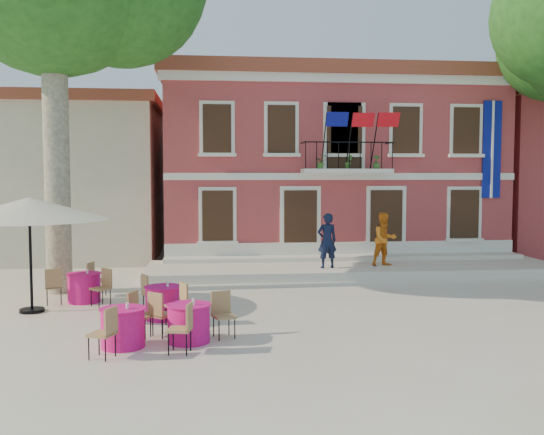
{
  "coord_description": "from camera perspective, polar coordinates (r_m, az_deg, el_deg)",
  "views": [
    {
      "loc": [
        -2.93,
        -15.73,
        3.35
      ],
      "look_at": [
        -0.9,
        3.5,
        1.99
      ],
      "focal_mm": 40.0,
      "sensor_mm": 36.0,
      "label": 1
    }
  ],
  "objects": [
    {
      "name": "ground",
      "position": [
        16.35,
        4.47,
        -7.82
      ],
      "size": [
        90.0,
        90.0,
        0.0
      ],
      "primitive_type": "plane",
      "color": "beige",
      "rests_on": "ground"
    },
    {
      "name": "main_building",
      "position": [
        26.19,
        4.85,
        4.94
      ],
      "size": [
        13.5,
        9.59,
        7.5
      ],
      "color": "#AB3D3E",
      "rests_on": "ground"
    },
    {
      "name": "neighbor_west",
      "position": [
        27.53,
        -19.87,
        3.49
      ],
      "size": [
        9.4,
        9.4,
        6.4
      ],
      "color": "beige",
      "rests_on": "ground"
    },
    {
      "name": "terrace",
      "position": [
        20.97,
        7.67,
        -4.8
      ],
      "size": [
        14.0,
        3.4,
        0.3
      ],
      "primitive_type": "cube",
      "color": "silver",
      "rests_on": "ground"
    },
    {
      "name": "patio_umbrella",
      "position": [
        15.8,
        -21.88,
        0.74
      ],
      "size": [
        3.78,
        3.78,
        2.81
      ],
      "color": "black",
      "rests_on": "ground"
    },
    {
      "name": "pedestrian_navy",
      "position": [
        19.94,
        5.2,
        -2.19
      ],
      "size": [
        0.71,
        0.52,
        1.81
      ],
      "primitive_type": "imported",
      "rotation": [
        0.0,
        0.0,
        3.28
      ],
      "color": "black",
      "rests_on": "terrace"
    },
    {
      "name": "pedestrian_orange",
      "position": [
        20.72,
        10.56,
        -2.02
      ],
      "size": [
        1.02,
        0.88,
        1.8
      ],
      "primitive_type": "imported",
      "rotation": [
        0.0,
        0.0,
        0.25
      ],
      "color": "orange",
      "rests_on": "terrace"
    },
    {
      "name": "cafe_table_0",
      "position": [
        14.44,
        -10.16,
        -7.75
      ],
      "size": [
        1.19,
        1.92,
        0.95
      ],
      "color": "#E01594",
      "rests_on": "ground"
    },
    {
      "name": "cafe_table_1",
      "position": [
        12.41,
        -7.84,
        -9.63
      ],
      "size": [
        1.84,
        1.78,
        0.95
      ],
      "color": "#E01594",
      "rests_on": "ground"
    },
    {
      "name": "cafe_table_2",
      "position": [
        12.3,
        -13.86,
        -9.88
      ],
      "size": [
        1.11,
        1.94,
        0.95
      ],
      "color": "#E01594",
      "rests_on": "ground"
    },
    {
      "name": "cafe_table_3",
      "position": [
        16.8,
        -17.27,
        -6.18
      ],
      "size": [
        1.8,
        1.82,
        0.95
      ],
      "color": "#E01594",
      "rests_on": "ground"
    }
  ]
}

